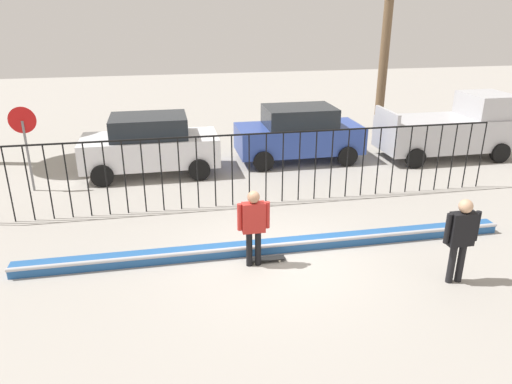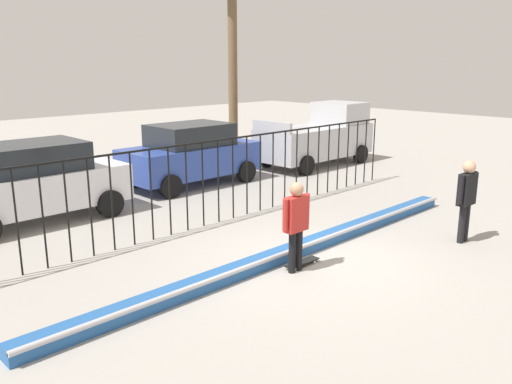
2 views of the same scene
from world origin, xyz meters
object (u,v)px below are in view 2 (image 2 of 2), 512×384
Objects in this scene: camera_operator at (467,194)px; parked_car_blue at (191,154)px; skateboarder at (296,219)px; pickup_truck at (319,137)px; parked_car_white at (33,182)px; skateboard at (302,263)px.

camera_operator is 8.42m from parked_car_blue.
skateboarder is 0.36× the size of pickup_truck.
parked_car_white is at bearing -176.72° from pickup_truck.
parked_car_white is 0.91× the size of pickup_truck.
camera_operator is 8.98m from pickup_truck.
parked_car_blue is at bearing 4.91° from parked_car_white.
parked_car_white reaches higher than camera_operator.
parked_car_white is at bearing 98.71° from skateboarder.
parked_car_white is 5.09m from parked_car_blue.
skateboarder is at bearing -110.82° from parked_car_blue.
pickup_truck is (4.60, 7.71, -0.02)m from camera_operator.
parked_car_blue is 0.91× the size of pickup_truck.
skateboarder is 7.55m from parked_car_blue.
parked_car_blue is (-0.85, 8.37, -0.09)m from camera_operator.
parked_car_white is (-2.12, 6.50, -0.04)m from skateboarder.
pickup_truck reaches higher than parked_car_blue.
skateboarder is 2.10× the size of skateboard.
skateboard is 0.19× the size of parked_car_white.
camera_operator is 0.41× the size of parked_car_blue.
pickup_truck reaches higher than camera_operator.
skateboarder is 1.00m from skateboard.
skateboard is at bearing -69.49° from parked_car_white.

